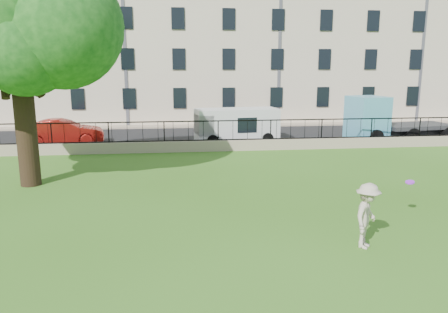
{
  "coord_description": "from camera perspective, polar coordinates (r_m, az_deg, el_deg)",
  "views": [
    {
      "loc": [
        -2.51,
        -12.06,
        4.77
      ],
      "look_at": [
        -0.67,
        3.5,
        1.46
      ],
      "focal_mm": 35.0,
      "sensor_mm": 36.0,
      "label": 1
    }
  ],
  "objects": [
    {
      "name": "ground",
      "position": [
        13.21,
        4.75,
        -9.3
      ],
      "size": [
        120.0,
        120.0,
        0.0
      ],
      "primitive_type": "plane",
      "color": "#326017",
      "rests_on": "ground"
    },
    {
      "name": "frisbee",
      "position": [
        14.61,
        23.11,
        -3.1
      ],
      "size": [
        0.32,
        0.33,
        0.12
      ],
      "primitive_type": "cylinder",
      "rotation": [
        0.21,
        -0.14,
        -0.24
      ],
      "color": "#A128E4"
    },
    {
      "name": "sidewalk",
      "position": [
        34.37,
        -2.49,
        4.02
      ],
      "size": [
        60.0,
        1.4,
        0.12
      ],
      "primitive_type": "cube",
      "color": "tan",
      "rests_on": "ground"
    },
    {
      "name": "man",
      "position": [
        12.15,
        18.19,
        -7.37
      ],
      "size": [
        1.23,
        1.29,
        1.76
      ],
      "primitive_type": "imported",
      "rotation": [
        0.0,
        0.0,
        0.87
      ],
      "color": "#C1B29D",
      "rests_on": "ground"
    },
    {
      "name": "blue_truck",
      "position": [
        30.36,
        21.95,
        4.7
      ],
      "size": [
        7.02,
        3.31,
        2.83
      ],
      "primitive_type": "cube",
      "rotation": [
        0.0,
        0.0,
        0.14
      ],
      "color": "#58ACD0",
      "rests_on": "street"
    },
    {
      "name": "street",
      "position": [
        29.26,
        -1.72,
        2.53
      ],
      "size": [
        60.0,
        9.0,
        0.01
      ],
      "primitive_type": "cube",
      "color": "black",
      "rests_on": "ground"
    },
    {
      "name": "tree",
      "position": [
        18.94,
        -25.95,
        16.65
      ],
      "size": [
        8.13,
        6.33,
        10.1
      ],
      "color": "black",
      "rests_on": "ground"
    },
    {
      "name": "white_van",
      "position": [
        27.11,
        1.65,
        4.04
      ],
      "size": [
        5.24,
        2.53,
        2.12
      ],
      "primitive_type": "cube",
      "rotation": [
        0.0,
        0.0,
        0.12
      ],
      "color": "silver",
      "rests_on": "street"
    },
    {
      "name": "retaining_wall",
      "position": [
        24.6,
        -0.76,
        1.44
      ],
      "size": [
        50.0,
        0.4,
        0.6
      ],
      "primitive_type": "cube",
      "color": "tan",
      "rests_on": "ground"
    },
    {
      "name": "iron_railing",
      "position": [
        24.46,
        -0.77,
        3.4
      ],
      "size": [
        50.0,
        0.05,
        1.13
      ],
      "color": "black",
      "rests_on": "retaining_wall"
    },
    {
      "name": "building_row",
      "position": [
        39.76,
        -3.21,
        14.98
      ],
      "size": [
        56.4,
        10.4,
        13.8
      ],
      "color": "beige",
      "rests_on": "ground"
    },
    {
      "name": "red_sedan",
      "position": [
        28.09,
        -20.26,
        3.0
      ],
      "size": [
        4.89,
        2.25,
        1.55
      ],
      "primitive_type": "imported",
      "rotation": [
        0.0,
        0.0,
        1.7
      ],
      "color": "#A61A14",
      "rests_on": "street"
    }
  ]
}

